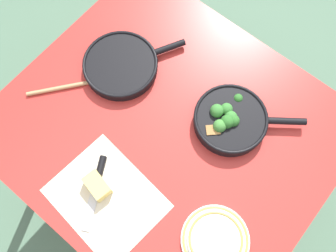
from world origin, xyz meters
name	(u,v)px	position (x,y,z in m)	size (l,w,h in m)	color
ground_plane	(168,174)	(0.00, 0.00, 0.00)	(14.00, 14.00, 0.00)	#51755B
dining_table_red	(168,135)	(0.00, 0.00, 0.66)	(1.12, 0.99, 0.74)	#B72D28
skillet_broccoli	(230,120)	(0.15, 0.15, 0.77)	(0.34, 0.29, 0.08)	black
skillet_eggs	(121,65)	(-0.28, 0.07, 0.76)	(0.28, 0.37, 0.04)	black
wooden_spoon	(86,83)	(-0.34, -0.06, 0.75)	(0.24, 0.29, 0.02)	tan
parchment_sheet	(107,198)	(0.00, -0.32, 0.74)	(0.38, 0.31, 0.00)	beige
grater_knife	(97,182)	(-0.06, -0.30, 0.75)	(0.14, 0.23, 0.02)	silver
cheese_block	(97,186)	(-0.05, -0.31, 0.77)	(0.10, 0.07, 0.05)	#EACC66
dinner_plate_stack	(215,240)	(0.35, -0.20, 0.76)	(0.22, 0.22, 0.03)	white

